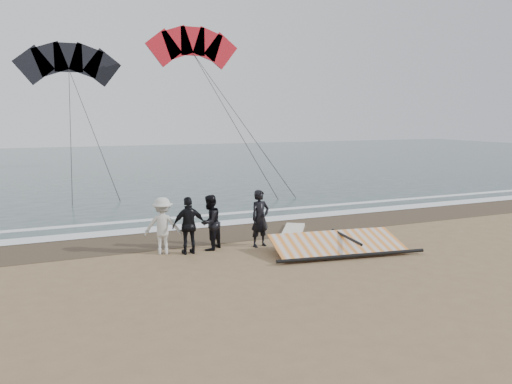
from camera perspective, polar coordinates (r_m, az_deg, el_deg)
ground at (r=13.84m, az=7.42°, el=-8.12°), size 120.00×120.00×0.00m
sea at (r=45.06m, az=-14.61°, el=3.25°), size 120.00×54.00×0.02m
wet_sand at (r=17.72m, az=-0.06°, el=-4.32°), size 120.00×2.80×0.01m
foam_near at (r=18.98m, az=-1.74°, el=-3.39°), size 120.00×0.90×0.01m
foam_far at (r=20.54m, az=-3.50°, el=-2.49°), size 120.00×0.45×0.01m
man_main at (r=15.30m, az=0.47°, el=-3.03°), size 0.72×0.55×1.76m
board_white at (r=15.85m, az=9.97°, el=-5.86°), size 0.82×2.26×0.09m
board_cream at (r=17.21m, az=4.22°, el=-4.57°), size 1.90×2.45×0.10m
trio_cluster at (r=14.79m, az=-8.12°, el=-3.71°), size 2.52×1.07×1.68m
sail_rig at (r=15.01m, az=8.79°, el=-6.05°), size 4.46×2.25×0.50m
kite_red at (r=37.30m, az=-7.20°, el=15.83°), size 7.59×7.28×16.65m
kite_dark at (r=38.36m, az=-20.61°, el=13.28°), size 8.16×7.50×16.48m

